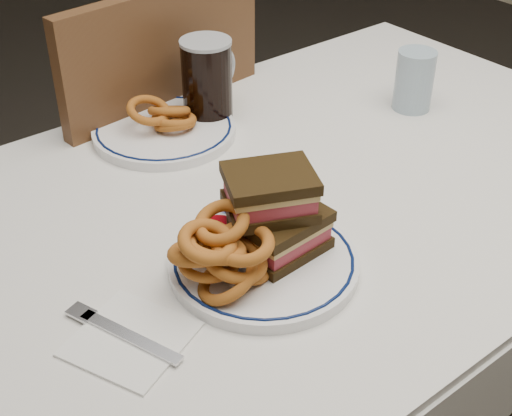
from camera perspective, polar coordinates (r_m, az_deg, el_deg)
dining_table at (r=1.26m, az=4.66°, el=-1.44°), size 1.27×0.87×0.75m
chair_far at (r=1.64m, az=-9.30°, el=2.77°), size 0.50×0.50×0.98m
main_plate at (r=1.00m, az=0.62°, el=-4.35°), size 0.27×0.27×0.02m
reuben_sandwich at (r=0.97m, az=1.60°, el=-0.34°), size 0.15×0.14×0.12m
onion_rings_main at (r=0.93m, az=-2.74°, el=-3.65°), size 0.14×0.13×0.12m
ketchup_ramekin at (r=1.01m, az=-3.01°, el=-2.03°), size 0.06×0.06×0.03m
beer_mug at (r=1.35m, az=-3.86°, el=10.22°), size 0.14×0.10×0.16m
water_glass at (r=1.43m, az=12.54°, el=9.94°), size 0.07×0.07×0.12m
far_plate at (r=1.33m, az=-7.36°, el=6.21°), size 0.26×0.26×0.02m
onion_rings_far at (r=1.31m, az=-7.17°, el=7.31°), size 0.12×0.11×0.08m
napkin_fork at (r=0.91m, az=-10.16°, el=-10.18°), size 0.18×0.19×0.01m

